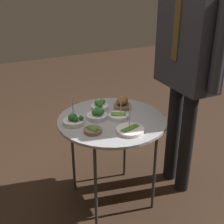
{
  "coord_description": "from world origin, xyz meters",
  "views": [
    {
      "loc": [
        1.65,
        -0.79,
        1.57
      ],
      "look_at": [
        0.0,
        0.0,
        0.71
      ],
      "focal_mm": 50.0,
      "sensor_mm": 36.0,
      "label": 1
    }
  ],
  "objects_px": {
    "bowl_broccoli_back_right": "(74,120)",
    "serving_cart": "(112,125)",
    "bowl_asparagus_mid_right": "(119,116)",
    "bowl_broccoli_front_left": "(100,106)",
    "bowl_asparagus_back_left": "(93,130)",
    "waiter_figure": "(188,53)",
    "bowl_broccoli_front_right": "(97,115)",
    "bowl_roast_front_center": "(122,103)",
    "bowl_asparagus_near_rim": "(130,130)"
  },
  "relations": [
    {
      "from": "serving_cart",
      "to": "bowl_broccoli_front_left",
      "type": "xyz_separation_m",
      "value": [
        -0.17,
        -0.01,
        0.07
      ]
    },
    {
      "from": "waiter_figure",
      "to": "bowl_asparagus_mid_right",
      "type": "bearing_deg",
      "value": -94.17
    },
    {
      "from": "bowl_asparagus_mid_right",
      "to": "serving_cart",
      "type": "bearing_deg",
      "value": -103.15
    },
    {
      "from": "bowl_broccoli_back_right",
      "to": "bowl_asparagus_mid_right",
      "type": "bearing_deg",
      "value": 80.17
    },
    {
      "from": "bowl_broccoli_front_left",
      "to": "serving_cart",
      "type": "bearing_deg",
      "value": 3.92
    },
    {
      "from": "serving_cart",
      "to": "bowl_asparagus_back_left",
      "type": "bearing_deg",
      "value": -58.46
    },
    {
      "from": "bowl_broccoli_front_right",
      "to": "bowl_asparagus_back_left",
      "type": "height_order",
      "value": "bowl_broccoli_front_right"
    },
    {
      "from": "bowl_broccoli_back_right",
      "to": "serving_cart",
      "type": "bearing_deg",
      "value": 80.76
    },
    {
      "from": "serving_cart",
      "to": "bowl_broccoli_front_right",
      "type": "bearing_deg",
      "value": -119.51
    },
    {
      "from": "bowl_asparagus_mid_right",
      "to": "bowl_broccoli_front_right",
      "type": "bearing_deg",
      "value": -114.45
    },
    {
      "from": "bowl_broccoli_front_left",
      "to": "waiter_figure",
      "type": "height_order",
      "value": "waiter_figure"
    },
    {
      "from": "serving_cart",
      "to": "waiter_figure",
      "type": "distance_m",
      "value": 0.69
    },
    {
      "from": "bowl_asparagus_near_rim",
      "to": "bowl_broccoli_back_right",
      "type": "bearing_deg",
      "value": -131.72
    },
    {
      "from": "bowl_asparagus_near_rim",
      "to": "serving_cart",
      "type": "bearing_deg",
      "value": -173.03
    },
    {
      "from": "bowl_broccoli_back_right",
      "to": "bowl_asparagus_near_rim",
      "type": "height_order",
      "value": "bowl_broccoli_back_right"
    },
    {
      "from": "bowl_asparagus_mid_right",
      "to": "bowl_broccoli_front_left",
      "type": "height_order",
      "value": "bowl_asparagus_mid_right"
    },
    {
      "from": "bowl_broccoli_front_left",
      "to": "bowl_broccoli_back_right",
      "type": "height_order",
      "value": "bowl_broccoli_back_right"
    },
    {
      "from": "bowl_broccoli_front_left",
      "to": "bowl_broccoli_back_right",
      "type": "distance_m",
      "value": 0.27
    },
    {
      "from": "bowl_roast_front_center",
      "to": "bowl_broccoli_back_right",
      "type": "distance_m",
      "value": 0.4
    },
    {
      "from": "serving_cart",
      "to": "bowl_asparagus_mid_right",
      "type": "height_order",
      "value": "bowl_asparagus_mid_right"
    },
    {
      "from": "bowl_broccoli_front_left",
      "to": "bowl_asparagus_near_rim",
      "type": "relative_size",
      "value": 0.7
    },
    {
      "from": "bowl_asparagus_mid_right",
      "to": "bowl_broccoli_front_left",
      "type": "bearing_deg",
      "value": -163.44
    },
    {
      "from": "bowl_broccoli_front_left",
      "to": "waiter_figure",
      "type": "bearing_deg",
      "value": 68.14
    },
    {
      "from": "bowl_asparagus_mid_right",
      "to": "bowl_broccoli_back_right",
      "type": "height_order",
      "value": "bowl_broccoli_back_right"
    },
    {
      "from": "bowl_broccoli_front_left",
      "to": "bowl_asparagus_back_left",
      "type": "relative_size",
      "value": 1.08
    },
    {
      "from": "bowl_broccoli_front_left",
      "to": "bowl_asparagus_back_left",
      "type": "xyz_separation_m",
      "value": [
        0.29,
        -0.17,
        -0.01
      ]
    },
    {
      "from": "bowl_roast_front_center",
      "to": "bowl_broccoli_front_right",
      "type": "relative_size",
      "value": 0.91
    },
    {
      "from": "bowl_asparagus_near_rim",
      "to": "waiter_figure",
      "type": "relative_size",
      "value": 0.1
    },
    {
      "from": "bowl_roast_front_center",
      "to": "waiter_figure",
      "type": "relative_size",
      "value": 0.07
    },
    {
      "from": "bowl_broccoli_back_right",
      "to": "bowl_broccoli_front_right",
      "type": "bearing_deg",
      "value": 92.71
    },
    {
      "from": "serving_cart",
      "to": "waiter_figure",
      "type": "bearing_deg",
      "value": 85.1
    },
    {
      "from": "serving_cart",
      "to": "bowl_broccoli_front_left",
      "type": "relative_size",
      "value": 6.01
    },
    {
      "from": "bowl_asparagus_back_left",
      "to": "waiter_figure",
      "type": "xyz_separation_m",
      "value": [
        -0.07,
        0.72,
        0.37
      ]
    },
    {
      "from": "bowl_broccoli_back_right",
      "to": "bowl_asparagus_back_left",
      "type": "bearing_deg",
      "value": 23.5
    },
    {
      "from": "bowl_broccoli_front_left",
      "to": "bowl_roast_front_center",
      "type": "bearing_deg",
      "value": 71.7
    },
    {
      "from": "serving_cart",
      "to": "bowl_broccoli_front_right",
      "type": "height_order",
      "value": "bowl_broccoli_front_right"
    },
    {
      "from": "bowl_roast_front_center",
      "to": "bowl_asparagus_near_rim",
      "type": "relative_size",
      "value": 0.71
    },
    {
      "from": "bowl_asparagus_mid_right",
      "to": "bowl_broccoli_back_right",
      "type": "relative_size",
      "value": 0.82
    },
    {
      "from": "bowl_broccoli_back_right",
      "to": "waiter_figure",
      "type": "bearing_deg",
      "value": 83.72
    },
    {
      "from": "bowl_asparagus_mid_right",
      "to": "bowl_broccoli_back_right",
      "type": "distance_m",
      "value": 0.3
    },
    {
      "from": "bowl_asparagus_mid_right",
      "to": "bowl_broccoli_front_left",
      "type": "distance_m",
      "value": 0.19
    },
    {
      "from": "bowl_asparagus_back_left",
      "to": "bowl_broccoli_front_left",
      "type": "bearing_deg",
      "value": 149.26
    },
    {
      "from": "bowl_asparagus_mid_right",
      "to": "waiter_figure",
      "type": "bearing_deg",
      "value": 85.83
    },
    {
      "from": "bowl_broccoli_front_left",
      "to": "bowl_broccoli_front_right",
      "type": "height_order",
      "value": "bowl_broccoli_front_right"
    },
    {
      "from": "bowl_asparagus_near_rim",
      "to": "waiter_figure",
      "type": "bearing_deg",
      "value": 107.02
    },
    {
      "from": "bowl_broccoli_front_right",
      "to": "bowl_broccoli_front_left",
      "type": "bearing_deg",
      "value": 149.93
    },
    {
      "from": "bowl_asparagus_near_rim",
      "to": "waiter_figure",
      "type": "distance_m",
      "value": 0.65
    },
    {
      "from": "serving_cart",
      "to": "bowl_broccoli_front_left",
      "type": "bearing_deg",
      "value": -176.08
    },
    {
      "from": "bowl_broccoli_front_right",
      "to": "bowl_asparagus_back_left",
      "type": "distance_m",
      "value": 0.19
    },
    {
      "from": "bowl_asparagus_back_left",
      "to": "bowl_broccoli_back_right",
      "type": "bearing_deg",
      "value": -156.5
    }
  ]
}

